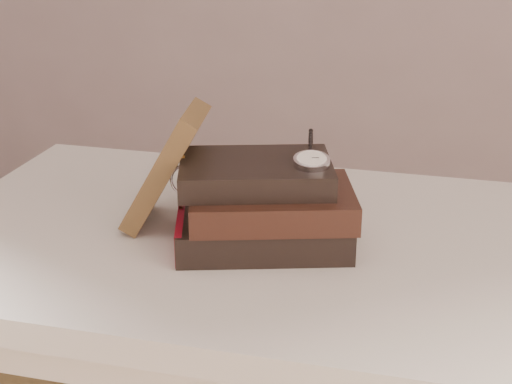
# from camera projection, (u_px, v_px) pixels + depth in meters

# --- Properties ---
(table) EXTENTS (1.00, 0.60, 0.75)m
(table) POSITION_uv_depth(u_px,v_px,m) (271.00, 291.00, 1.11)
(table) COLOR beige
(table) RESTS_ON ground
(book_stack) EXTENTS (0.28, 0.22, 0.12)m
(book_stack) POSITION_uv_depth(u_px,v_px,m) (264.00, 206.00, 1.03)
(book_stack) COLOR black
(book_stack) RESTS_ON table
(journal) EXTENTS (0.14, 0.13, 0.18)m
(journal) POSITION_uv_depth(u_px,v_px,m) (166.00, 167.00, 1.08)
(journal) COLOR #422E19
(journal) RESTS_ON table
(pocket_watch) EXTENTS (0.06, 0.15, 0.02)m
(pocket_watch) POSITION_uv_depth(u_px,v_px,m) (312.00, 159.00, 1.00)
(pocket_watch) COLOR silver
(pocket_watch) RESTS_ON book_stack
(eyeglasses) EXTENTS (0.13, 0.14, 0.05)m
(eyeglasses) POSITION_uv_depth(u_px,v_px,m) (204.00, 178.00, 1.10)
(eyeglasses) COLOR silver
(eyeglasses) RESTS_ON book_stack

